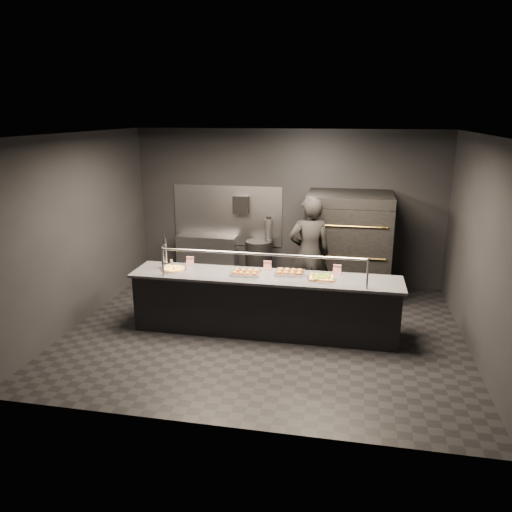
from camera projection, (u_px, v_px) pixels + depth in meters
name	position (u px, v px, depth m)	size (l,w,h in m)	color
room	(264.00, 238.00, 7.42)	(6.04, 6.00, 3.00)	black
service_counter	(265.00, 304.00, 7.66)	(4.10, 0.78, 1.37)	black
pizza_oven	(348.00, 245.00, 9.09)	(1.50, 1.23, 1.91)	black
prep_shelf	(207.00, 257.00, 10.14)	(1.20, 0.35, 0.90)	#99999E
towel_dispenser	(241.00, 205.00, 9.77)	(0.30, 0.20, 0.35)	black
fire_extinguisher	(269.00, 230.00, 9.82)	(0.14, 0.14, 0.51)	#B2B2B7
beer_tap	(166.00, 259.00, 7.84)	(0.14, 0.21, 0.56)	silver
round_pizza	(174.00, 269.00, 7.79)	(0.40, 0.40, 0.03)	silver
slider_tray_a	(245.00, 273.00, 7.58)	(0.49, 0.40, 0.07)	silver
slider_tray_b	(290.00, 272.00, 7.60)	(0.51, 0.44, 0.07)	silver
square_pizza	(321.00, 278.00, 7.38)	(0.44, 0.44, 0.05)	silver
condiment_jar	(167.00, 261.00, 8.09)	(0.17, 0.07, 0.11)	silver
tent_cards	(264.00, 265.00, 7.79)	(2.46, 0.04, 0.15)	white
trash_bin	(259.00, 262.00, 9.85)	(0.52, 0.52, 0.87)	black
worker	(309.00, 254.00, 8.45)	(0.72, 0.47, 1.97)	black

